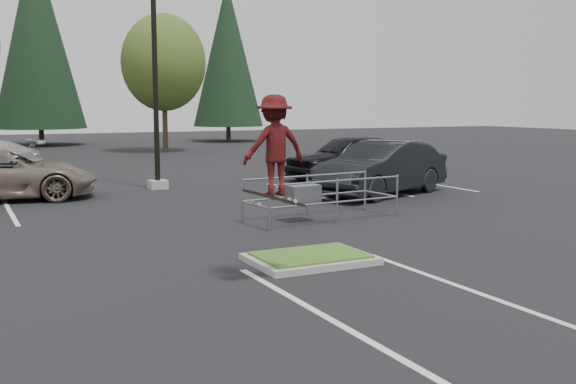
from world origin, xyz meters
name	(u,v)px	position (x,y,z in m)	size (l,w,h in m)	color
ground	(310,262)	(0.00, 0.00, 0.00)	(120.00, 120.00, 0.00)	black
grass_median	(310,258)	(0.00, 0.00, 0.08)	(2.20, 1.60, 0.16)	gray
stall_lines	(151,219)	(-1.35, 6.02, 0.00)	(22.62, 17.60, 0.01)	silver
light_pole	(155,55)	(0.50, 12.00, 4.56)	(0.70, 0.60, 10.12)	gray
decid_c	(163,66)	(5.99, 29.83, 5.25)	(5.12, 5.12, 8.38)	#38281C
conif_b	(37,34)	(0.00, 40.50, 7.85)	(6.38, 6.38, 14.50)	#38281C
conif_c	(228,54)	(14.00, 39.50, 6.85)	(5.50, 5.50, 12.50)	#38281C
cart_corral	(307,194)	(2.06, 3.96, 0.69)	(3.99, 1.73, 1.10)	gray
skateboarder	(274,146)	(-1.20, -1.00, 2.24)	(1.05, 0.62, 1.83)	black
car_l_tan	(2,175)	(-4.50, 11.50, 0.77)	(2.54, 5.51, 1.53)	gray
car_r_charc	(381,168)	(6.50, 7.19, 0.87)	(1.84, 5.28, 1.74)	black
car_r_black	(350,157)	(8.00, 11.50, 0.89)	(2.10, 5.22, 1.78)	black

